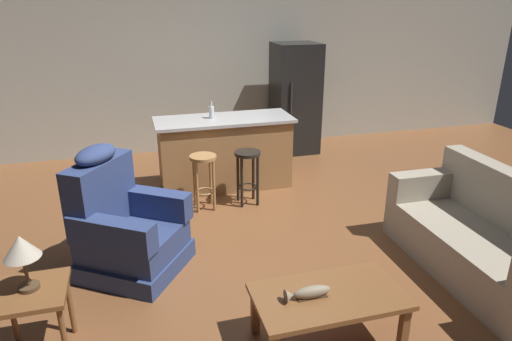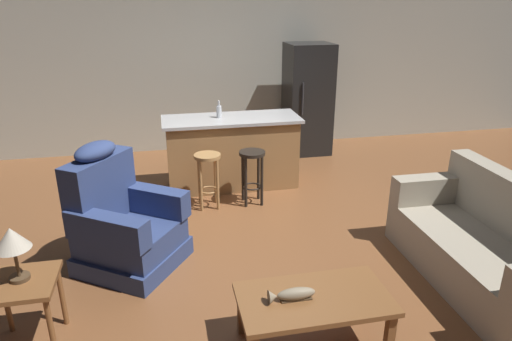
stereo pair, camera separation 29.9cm
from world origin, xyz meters
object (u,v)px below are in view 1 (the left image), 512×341
at_px(coffee_table, 329,300).
at_px(couch, 486,240).
at_px(fish_figurine, 308,293).
at_px(recliner_near_lamp, 125,228).
at_px(bottle_tall_green, 211,112).
at_px(bar_stool_right, 248,168).
at_px(table_lamp, 21,249).
at_px(bar_stool_left, 204,172).
at_px(kitchen_island, 225,152).
at_px(refrigerator, 295,99).
at_px(end_table, 32,302).

xyz_separation_m(coffee_table, couch, (1.77, 0.46, -0.02)).
bearing_deg(fish_figurine, recliner_near_lamp, 130.89).
relative_size(coffee_table, bottle_tall_green, 4.88).
xyz_separation_m(coffee_table, bar_stool_right, (0.06, 2.54, 0.11)).
distance_m(table_lamp, bar_stool_left, 2.65).
xyz_separation_m(bar_stool_left, bottle_tall_green, (0.24, 0.67, 0.56)).
relative_size(fish_figurine, kitchen_island, 0.19).
xyz_separation_m(table_lamp, bar_stool_right, (2.10, 2.11, -0.40)).
height_order(recliner_near_lamp, bar_stool_left, recliner_near_lamp).
relative_size(coffee_table, recliner_near_lamp, 0.92).
bearing_deg(couch, refrigerator, -82.76).
height_order(couch, refrigerator, refrigerator).
distance_m(recliner_near_lamp, table_lamp, 1.26).
relative_size(couch, bar_stool_left, 2.81).
relative_size(end_table, bar_stool_right, 0.82).
relative_size(table_lamp, kitchen_island, 0.23).
xyz_separation_m(recliner_near_lamp, refrigerator, (2.75, 2.94, 0.46)).
height_order(bar_stool_left, refrigerator, refrigerator).
xyz_separation_m(fish_figurine, bar_stool_left, (-0.32, 2.54, 0.01)).
bearing_deg(bar_stool_right, bottle_tall_green, 114.68).
height_order(couch, bar_stool_left, couch).
xyz_separation_m(fish_figurine, couch, (1.94, 0.46, -0.12)).
xyz_separation_m(coffee_table, fish_figurine, (-0.17, 0.00, 0.10)).
bearing_deg(fish_figurine, refrigerator, 70.98).
xyz_separation_m(end_table, bottle_tall_green, (1.79, 2.79, 0.57)).
xyz_separation_m(couch, bar_stool_left, (-2.26, 2.09, 0.13)).
height_order(coffee_table, refrigerator, refrigerator).
bearing_deg(table_lamp, bottle_tall_green, 57.08).
bearing_deg(recliner_near_lamp, bar_stool_right, 71.22).
relative_size(coffee_table, couch, 0.58).
distance_m(end_table, refrigerator, 5.22).
distance_m(table_lamp, bottle_tall_green, 3.31).
relative_size(coffee_table, bar_stool_right, 1.62).
height_order(table_lamp, refrigerator, refrigerator).
distance_m(fish_figurine, bottle_tall_green, 3.26).
distance_m(fish_figurine, refrigerator, 4.64).
bearing_deg(kitchen_island, coffee_table, -88.28).
height_order(fish_figurine, recliner_near_lamp, recliner_near_lamp).
relative_size(coffee_table, refrigerator, 0.62).
xyz_separation_m(table_lamp, kitchen_island, (1.95, 2.74, -0.39)).
relative_size(couch, recliner_near_lamp, 1.59).
relative_size(end_table, table_lamp, 1.37).
relative_size(couch, table_lamp, 4.67).
bearing_deg(refrigerator, bar_stool_left, -134.92).
bearing_deg(coffee_table, table_lamp, 167.94).
distance_m(fish_figurine, couch, 2.00).
bearing_deg(recliner_near_lamp, table_lamp, -87.95).
relative_size(fish_figurine, refrigerator, 0.19).
distance_m(end_table, table_lamp, 0.41).
bearing_deg(table_lamp, kitchen_island, 54.55).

